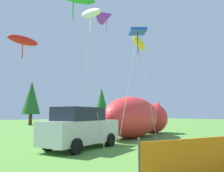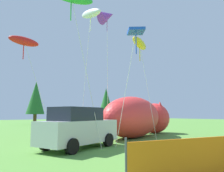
# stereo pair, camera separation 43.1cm
# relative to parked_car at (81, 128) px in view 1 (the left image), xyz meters

# --- Properties ---
(ground_plane) EXTENTS (120.00, 120.00, 0.00)m
(ground_plane) POSITION_rel_parked_car_xyz_m (3.74, -3.66, -0.99)
(ground_plane) COLOR #548C38
(parked_car) EXTENTS (4.61, 2.89, 1.99)m
(parked_car) POSITION_rel_parked_car_xyz_m (0.00, 0.00, 0.00)
(parked_car) COLOR #B7BCC1
(parked_car) RESTS_ON ground
(inflatable_cat) EXTENTS (9.09, 5.30, 2.89)m
(inflatable_cat) POSITION_rel_parked_car_xyz_m (6.38, 2.12, 0.34)
(inflatable_cat) COLOR red
(inflatable_cat) RESTS_ON ground
(kite_purple_delta) EXTENTS (1.79, 1.32, 10.36)m
(kite_purple_delta) POSITION_rel_parked_car_xyz_m (4.78, 3.93, 8.57)
(kite_purple_delta) COLOR silver
(kite_purple_delta) RESTS_ON ground
(kite_yellow_hero) EXTENTS (3.06, 2.48, 7.20)m
(kite_yellow_hero) POSITION_rel_parked_car_xyz_m (5.75, 1.27, 5.78)
(kite_yellow_hero) COLOR silver
(kite_yellow_hero) RESTS_ON ground
(kite_red_lizard) EXTENTS (2.99, 1.78, 7.21)m
(kite_red_lizard) POSITION_rel_parked_car_xyz_m (-1.03, 5.99, 5.75)
(kite_red_lizard) COLOR silver
(kite_red_lizard) RESTS_ON ground
(kite_blue_box) EXTENTS (1.78, 1.26, 6.35)m
(kite_blue_box) POSITION_rel_parked_car_xyz_m (2.82, -1.22, 5.16)
(kite_blue_box) COLOR silver
(kite_blue_box) RESTS_ON ground
(kite_white_ghost) EXTENTS (1.87, 3.08, 9.68)m
(kite_white_ghost) POSITION_rel_parked_car_xyz_m (2.76, 3.28, 7.94)
(kite_white_ghost) COLOR silver
(kite_white_ghost) RESTS_ON ground
(horizon_tree_west) EXTENTS (2.85, 2.85, 6.79)m
(horizon_tree_west) POSITION_rel_parked_car_xyz_m (6.76, 24.96, 3.18)
(horizon_tree_west) COLOR brown
(horizon_tree_west) RESTS_ON ground
(horizon_tree_mid) EXTENTS (3.38, 3.38, 8.07)m
(horizon_tree_mid) POSITION_rel_parked_car_xyz_m (27.44, 33.63, 3.97)
(horizon_tree_mid) COLOR brown
(horizon_tree_mid) RESTS_ON ground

